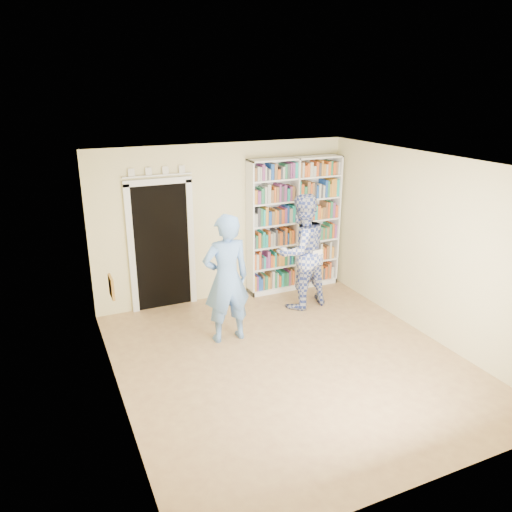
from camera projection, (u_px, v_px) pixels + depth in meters
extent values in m
plane|color=#946947|center=(289.00, 361.00, 6.85)|extent=(5.00, 5.00, 0.00)
plane|color=white|center=(294.00, 163.00, 5.97)|extent=(5.00, 5.00, 0.00)
plane|color=beige|center=(223.00, 223.00, 8.57)|extent=(4.50, 0.00, 4.50)
plane|color=beige|center=(113.00, 298.00, 5.54)|extent=(0.00, 5.00, 5.00)
plane|color=beige|center=(428.00, 247.00, 7.28)|extent=(0.00, 5.00, 5.00)
cube|color=white|center=(294.00, 225.00, 8.98)|extent=(1.75, 0.33, 2.41)
cube|color=white|center=(294.00, 225.00, 8.98)|extent=(0.03, 0.33, 2.41)
cube|color=black|center=(162.00, 248.00, 8.23)|extent=(0.90, 0.03, 2.10)
cube|color=white|center=(131.00, 252.00, 8.02)|extent=(0.10, 0.06, 2.20)
cube|color=white|center=(191.00, 244.00, 8.41)|extent=(0.10, 0.06, 2.20)
cube|color=white|center=(158.00, 181.00, 7.86)|extent=(1.10, 0.06, 0.10)
cube|color=white|center=(157.00, 175.00, 7.82)|extent=(1.10, 0.08, 0.02)
cube|color=brown|center=(111.00, 287.00, 5.70)|extent=(0.03, 0.25, 0.25)
imported|color=#5F8ED4|center=(226.00, 279.00, 7.14)|extent=(0.70, 0.46, 1.92)
imported|color=#33459D|center=(301.00, 252.00, 8.26)|extent=(1.05, 0.88, 1.95)
cube|color=white|center=(317.00, 258.00, 8.10)|extent=(0.19, 0.03, 0.27)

